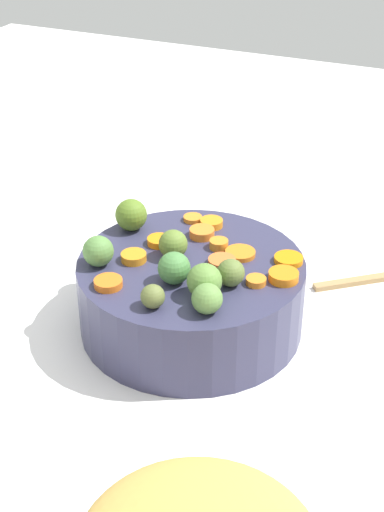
{
  "coord_description": "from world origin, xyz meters",
  "views": [
    {
      "loc": [
        0.34,
        -0.81,
        0.62
      ],
      "look_at": [
        0.0,
        -0.06,
        0.13
      ],
      "focal_mm": 52.9,
      "sensor_mm": 36.0,
      "label": 1
    }
  ],
  "objects": [
    {
      "name": "carrot_slice_4",
      "position": [
        0.12,
        -0.05,
        0.12
      ],
      "size": [
        0.05,
        0.05,
        0.01
      ],
      "primitive_type": "cylinder",
      "rotation": [
        0.0,
        0.0,
        4.1
      ],
      "color": "orange",
      "rests_on": "serving_bowl_carrots"
    },
    {
      "name": "carrot_slice_11",
      "position": [
        0.02,
        -0.01,
        0.13
      ],
      "size": [
        0.03,
        0.03,
        0.01
      ],
      "primitive_type": "cylinder",
      "rotation": [
        0.0,
        0.0,
        1.74
      ],
      "color": "orange",
      "rests_on": "serving_bowl_carrots"
    },
    {
      "name": "carrot_slice_5",
      "position": [
        0.04,
        -0.05,
        0.12
      ],
      "size": [
        0.05,
        0.05,
        0.01
      ],
      "primitive_type": "cylinder",
      "rotation": [
        0.0,
        0.0,
        5.23
      ],
      "color": "orange",
      "rests_on": "serving_bowl_carrots"
    },
    {
      "name": "brussels_sprout_1",
      "position": [
        0.05,
        -0.12,
        0.14
      ],
      "size": [
        0.04,
        0.04,
        0.04
      ],
      "primitive_type": "sphere",
      "color": "#5B863A",
      "rests_on": "serving_bowl_carrots"
    },
    {
      "name": "brussels_sprout_2",
      "position": [
        0.06,
        -0.15,
        0.14
      ],
      "size": [
        0.04,
        0.04,
        0.04
      ],
      "primitive_type": "sphere",
      "color": "#5E8941",
      "rests_on": "serving_bowl_carrots"
    },
    {
      "name": "carrot_slice_7",
      "position": [
        -0.01,
        0.04,
        0.12
      ],
      "size": [
        0.04,
        0.04,
        0.01
      ],
      "primitive_type": "cylinder",
      "rotation": [
        0.0,
        0.0,
        2.2
      ],
      "color": "orange",
      "rests_on": "serving_bowl_carrots"
    },
    {
      "name": "carrot_slice_10",
      "position": [
        0.09,
        -0.07,
        0.12
      ],
      "size": [
        0.03,
        0.03,
        0.01
      ],
      "primitive_type": "cylinder",
      "rotation": [
        0.0,
        0.0,
        1.22
      ],
      "color": "orange",
      "rests_on": "serving_bowl_carrots"
    },
    {
      "name": "brussels_sprout_5",
      "position": [
        -0.03,
        -0.05,
        0.14
      ],
      "size": [
        0.04,
        0.04,
        0.04
      ],
      "primitive_type": "sphere",
      "color": "olive",
      "rests_on": "serving_bowl_carrots"
    },
    {
      "name": "carrot_slice_3",
      "position": [
        -0.06,
        -0.03,
        0.12
      ],
      "size": [
        0.04,
        0.04,
        0.01
      ],
      "primitive_type": "cylinder",
      "rotation": [
        0.0,
        0.0,
        1.96
      ],
      "color": "orange",
      "rests_on": "serving_bowl_carrots"
    },
    {
      "name": "serving_bowl_carrots",
      "position": [
        0.0,
        -0.06,
        0.07
      ],
      "size": [
        0.29,
        0.29,
        0.1
      ],
      "primitive_type": "cylinder",
      "color": "#32324F",
      "rests_on": "tabletop"
    },
    {
      "name": "carrot_slice_6",
      "position": [
        -0.07,
        -0.15,
        0.12
      ],
      "size": [
        0.04,
        0.04,
        0.01
      ],
      "primitive_type": "cylinder",
      "rotation": [
        0.0,
        0.0,
        0.19
      ],
      "color": "orange",
      "rests_on": "serving_bowl_carrots"
    },
    {
      "name": "brussels_sprout_6",
      "position": [
        -0.11,
        -0.01,
        0.14
      ],
      "size": [
        0.04,
        0.04,
        0.04
      ],
      "primitive_type": "sphere",
      "color": "#557524",
      "rests_on": "serving_bowl_carrots"
    },
    {
      "name": "carrot_slice_0",
      "position": [
        0.05,
        -0.02,
        0.12
      ],
      "size": [
        0.04,
        0.04,
        0.01
      ],
      "primitive_type": "cylinder",
      "rotation": [
        0.0,
        0.0,
        4.79
      ],
      "color": "orange",
      "rests_on": "serving_bowl_carrots"
    },
    {
      "name": "brussels_sprout_4",
      "position": [
        -0.11,
        -0.11,
        0.14
      ],
      "size": [
        0.04,
        0.04,
        0.04
      ],
      "primitive_type": "sphere",
      "color": "#53823E",
      "rests_on": "serving_bowl_carrots"
    },
    {
      "name": "carrot_slice_1",
      "position": [
        -0.04,
        0.05,
        0.12
      ],
      "size": [
        0.03,
        0.03,
        0.01
      ],
      "primitive_type": "cylinder",
      "rotation": [
        0.0,
        0.0,
        3.22
      ],
      "color": "orange",
      "rests_on": "serving_bowl_carrots"
    },
    {
      "name": "carrot_slice_8",
      "position": [
        -0.01,
        0.01,
        0.13
      ],
      "size": [
        0.05,
        0.05,
        0.01
      ],
      "primitive_type": "cylinder",
      "rotation": [
        0.0,
        0.0,
        3.71
      ],
      "color": "orange",
      "rests_on": "serving_bowl_carrots"
    },
    {
      "name": "carrot_slice_9",
      "position": [
        -0.07,
        -0.08,
        0.12
      ],
      "size": [
        0.05,
        0.05,
        0.01
      ],
      "primitive_type": "cylinder",
      "rotation": [
        0.0,
        0.0,
        4.0
      ],
      "color": "orange",
      "rests_on": "serving_bowl_carrots"
    },
    {
      "name": "brussels_sprout_0",
      "position": [
        0.07,
        -0.09,
        0.14
      ],
      "size": [
        0.03,
        0.03,
        0.03
      ],
      "primitive_type": "sphere",
      "color": "#5A6F33",
      "rests_on": "serving_bowl_carrots"
    },
    {
      "name": "brussels_sprout_7",
      "position": [
        -0.0,
        -0.11,
        0.14
      ],
      "size": [
        0.04,
        0.04,
        0.04
      ],
      "primitive_type": "sphere",
      "color": "#477F3F",
      "rests_on": "serving_bowl_carrots"
    },
    {
      "name": "brussels_sprout_3",
      "position": [
        0.0,
        -0.17,
        0.13
      ],
      "size": [
        0.03,
        0.03,
        0.03
      ],
      "primitive_type": "sphere",
      "color": "#5F6C35",
      "rests_on": "serving_bowl_carrots"
    },
    {
      "name": "tabletop",
      "position": [
        0.0,
        0.0,
        0.01
      ],
      "size": [
        2.4,
        2.4,
        0.02
      ],
      "primitive_type": "cube",
      "color": "white",
      "rests_on": "ground"
    },
    {
      "name": "carrot_slice_2",
      "position": [
        0.11,
        -0.01,
        0.12
      ],
      "size": [
        0.05,
        0.05,
        0.01
      ],
      "primitive_type": "cylinder",
      "rotation": [
        0.0,
        0.0,
        1.9
      ],
      "color": "orange",
      "rests_on": "serving_bowl_carrots"
    }
  ]
}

